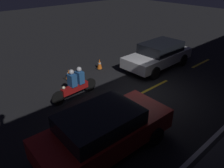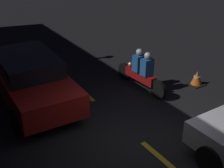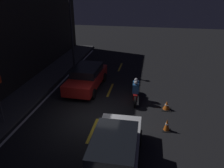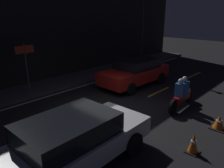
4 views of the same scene
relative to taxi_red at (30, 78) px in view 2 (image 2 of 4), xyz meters
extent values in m
plane|color=black|center=(-3.55, -1.60, -0.79)|extent=(56.00, 56.00, 0.00)
cube|color=gold|center=(-4.55, -1.60, -0.79)|extent=(2.00, 0.14, 0.01)
cube|color=gold|center=(-0.05, -1.60, -0.79)|extent=(2.00, 0.14, 0.01)
cube|color=gold|center=(4.45, -1.60, -0.79)|extent=(2.00, 0.14, 0.01)
cylinder|color=black|center=(-5.21, -2.14, -0.44)|extent=(0.70, 0.19, 0.69)
cube|color=red|center=(-0.05, 0.00, -0.13)|extent=(4.38, 1.90, 0.68)
cube|color=black|center=(0.16, 0.00, 0.45)|extent=(2.43, 1.66, 0.47)
cube|color=red|center=(2.07, -0.64, 0.04)|extent=(0.07, 0.20, 0.10)
cylinder|color=black|center=(-1.42, -0.83, -0.47)|extent=(0.65, 0.20, 0.64)
cylinder|color=black|center=(-1.37, 0.91, -0.47)|extent=(0.65, 0.20, 0.64)
cylinder|color=black|center=(1.26, -0.90, -0.47)|extent=(0.65, 0.20, 0.64)
cylinder|color=black|center=(-0.25, -3.30, -0.48)|extent=(0.63, 0.11, 0.62)
cylinder|color=black|center=(-1.97, -3.40, -0.48)|extent=(0.63, 0.13, 0.62)
cube|color=maroon|center=(-1.11, -3.35, -0.33)|extent=(1.33, 0.31, 0.30)
sphere|color=#F2EABF|center=(-0.55, -3.32, -0.10)|extent=(0.14, 0.14, 0.14)
cube|color=#265999|center=(-1.01, -3.35, 0.10)|extent=(0.30, 0.38, 0.55)
sphere|color=silver|center=(-1.01, -3.35, 0.48)|extent=(0.22, 0.22, 0.22)
cube|color=#265999|center=(-1.41, -3.37, 0.10)|extent=(0.30, 0.38, 0.55)
sphere|color=silver|center=(-1.41, -3.37, 0.48)|extent=(0.22, 0.22, 0.22)
cube|color=black|center=(-1.93, -5.17, -0.77)|extent=(0.51, 0.51, 0.03)
cone|color=orange|center=(-1.93, -5.17, -0.52)|extent=(0.39, 0.39, 0.47)
cylinder|color=white|center=(-1.93, -5.17, -0.50)|extent=(0.22, 0.22, 0.06)
camera|label=1|loc=(3.30, 4.02, 4.28)|focal=35.00mm
camera|label=2|loc=(-8.53, 2.47, 4.03)|focal=50.00mm
camera|label=3|loc=(-12.87, -4.09, 5.58)|focal=35.00mm
camera|label=4|loc=(-9.56, -7.10, 3.13)|focal=35.00mm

